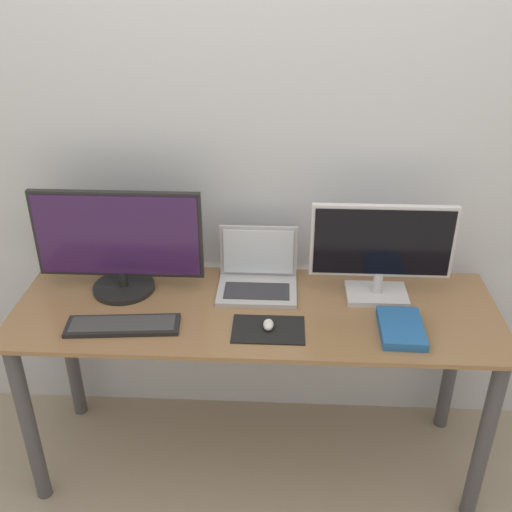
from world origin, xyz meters
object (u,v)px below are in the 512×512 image
at_px(laptop, 257,274).
at_px(book, 401,328).
at_px(mouse, 268,325).
at_px(keyboard, 123,325).
at_px(monitor_left, 119,243).
at_px(monitor_right, 381,250).

relative_size(laptop, book, 1.32).
bearing_deg(book, mouse, -179.14).
distance_m(laptop, keyboard, 0.54).
xyz_separation_m(monitor_left, mouse, (0.56, -0.24, -0.18)).
height_order(monitor_right, laptop, monitor_right).
distance_m(laptop, book, 0.58).
xyz_separation_m(laptop, keyboard, (-0.45, -0.29, -0.05)).
distance_m(laptop, mouse, 0.29).
relative_size(monitor_right, mouse, 8.86).
distance_m(monitor_right, book, 0.30).
height_order(mouse, book, mouse).
bearing_deg(laptop, monitor_right, -5.40).
xyz_separation_m(keyboard, book, (0.96, 0.02, 0.01)).
relative_size(keyboard, mouse, 6.88).
bearing_deg(laptop, keyboard, -147.10).
xyz_separation_m(monitor_right, laptop, (-0.46, 0.04, -0.14)).
relative_size(monitor_left, monitor_right, 1.21).
distance_m(keyboard, mouse, 0.51).
relative_size(monitor_right, keyboard, 1.29).
xyz_separation_m(monitor_left, book, (1.02, -0.23, -0.19)).
relative_size(monitor_right, laptop, 1.72).
distance_m(monitor_left, monitor_right, 0.97).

